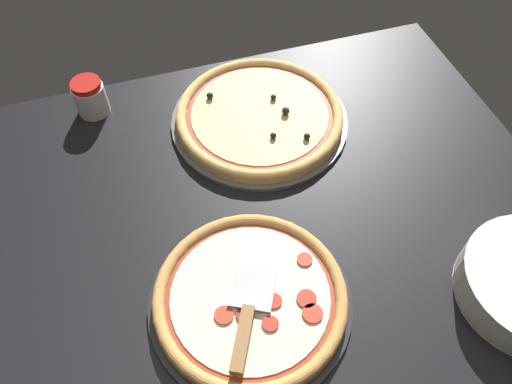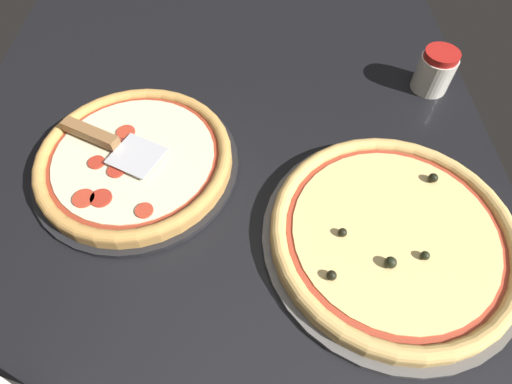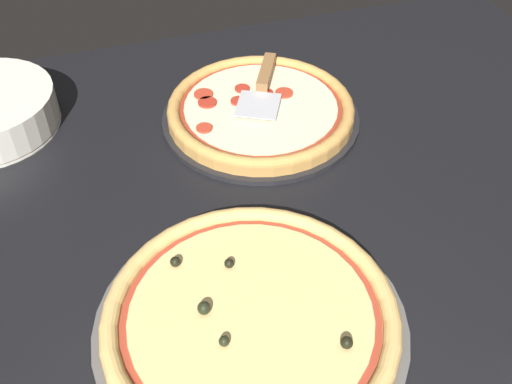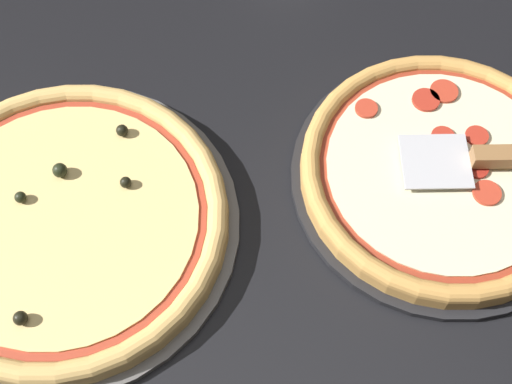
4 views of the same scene
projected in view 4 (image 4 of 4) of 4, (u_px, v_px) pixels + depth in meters
ground_plane at (329, 240)px, 87.26cm from camera, size 140.57×103.23×3.60cm
pizza_pan_front at (438, 177)px, 88.94cm from camera, size 37.04×37.04×1.00cm
pizza_front at (441, 169)px, 87.17cm from camera, size 34.82×34.82×3.08cm
pizza_pan_back at (67, 227)px, 85.57cm from camera, size 41.62×41.62×1.00cm
pizza_back at (64, 220)px, 83.97cm from camera, size 39.12×39.12×3.78cm
serving_spatula at (500, 157)px, 85.22cm from camera, size 13.37×19.72×2.00cm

